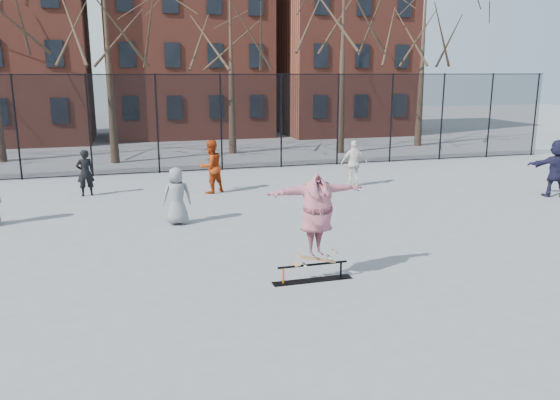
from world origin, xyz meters
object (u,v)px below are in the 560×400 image
object	(u,v)px
bystander_red	(211,167)
bystander_navy	(557,168)
skate_rail	(313,274)
bystander_black	(85,173)
bystander_extra	(177,196)
bystander_white	(354,163)
skater	(317,219)
skateboard	(316,261)

from	to	relation	value
bystander_red	bystander_navy	world-z (taller)	bystander_navy
skate_rail	bystander_navy	size ratio (longest dim) A/B	0.85
skate_rail	bystander_red	distance (m)	8.71
bystander_black	bystander_extra	bearing A→B (deg)	110.16
bystander_white	skate_rail	bearing A→B (deg)	71.20
skate_rail	bystander_extra	world-z (taller)	bystander_extra
skate_rail	bystander_white	distance (m)	9.51
skater	bystander_red	distance (m)	8.69
skate_rail	bystander_red	size ratio (longest dim) A/B	0.90
skate_rail	bystander_red	xyz separation A→B (m)	(-0.65, 8.65, 0.77)
skate_rail	skater	xyz separation A→B (m)	(0.08, -0.00, 1.13)
skate_rail	bystander_black	distance (m)	10.49
bystander_navy	bystander_black	bearing A→B (deg)	8.03
bystander_extra	bystander_black	bearing A→B (deg)	-59.98
skateboard	skater	world-z (taller)	skater
bystander_white	bystander_navy	distance (m)	6.69
skate_rail	skater	size ratio (longest dim) A/B	0.81
bystander_white	bystander_extra	xyz separation A→B (m)	(-6.65, -3.42, -0.05)
bystander_navy	skater	bearing A→B (deg)	50.23
skater	bystander_white	size ratio (longest dim) A/B	1.20
bystander_navy	bystander_extra	xyz separation A→B (m)	(-12.41, 0.00, -0.18)
bystander_red	bystander_white	size ratio (longest dim) A/B	1.09
bystander_navy	bystander_extra	size ratio (longest dim) A/B	1.22
bystander_black	skate_rail	bearing A→B (deg)	106.59
skateboard	bystander_white	bearing A→B (deg)	62.14
bystander_red	bystander_white	xyz separation A→B (m)	(5.15, -0.30, -0.07)
skater	bystander_extra	distance (m)	5.44
bystander_white	skateboard	bearing A→B (deg)	71.60
skater	bystander_navy	distance (m)	11.31
bystander_red	bystander_extra	distance (m)	4.01
skater	bystander_black	distance (m)	10.52
skater	skate_rail	bearing A→B (deg)	174.63
bystander_red	bystander_navy	distance (m)	11.52
bystander_red	skater	bearing A→B (deg)	66.09
skateboard	bystander_extra	distance (m)	5.44
bystander_black	bystander_navy	xyz separation A→B (m)	(15.01, -4.39, 0.18)
bystander_white	bystander_extra	bearing A→B (deg)	36.63
skate_rail	bystander_red	world-z (taller)	bystander_red
skate_rail	bystander_white	xyz separation A→B (m)	(4.49, 8.35, 0.69)
bystander_extra	bystander_red	bearing A→B (deg)	-112.70
skateboard	bystander_extra	size ratio (longest dim) A/B	0.52
bystander_black	bystander_extra	xyz separation A→B (m)	(2.60, -4.39, 0.01)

